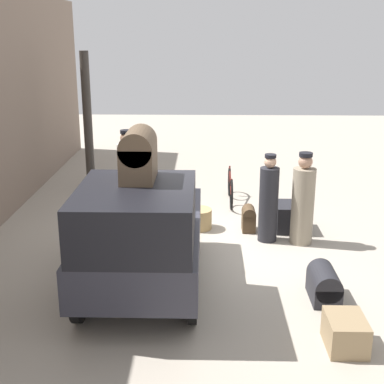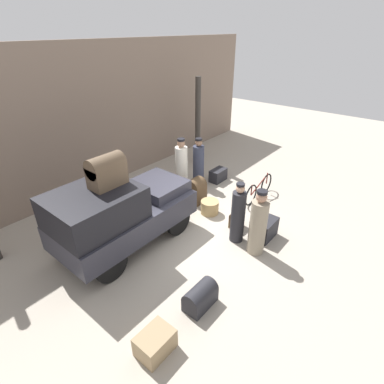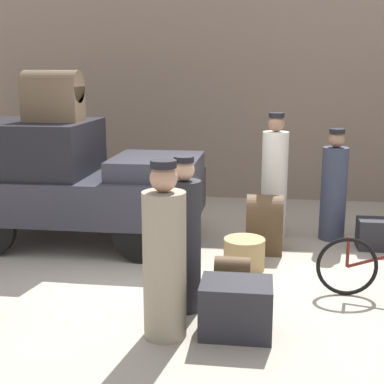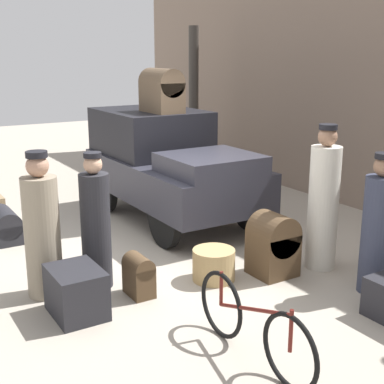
{
  "view_description": "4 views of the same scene",
  "coord_description": "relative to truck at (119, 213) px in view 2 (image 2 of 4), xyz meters",
  "views": [
    {
      "loc": [
        -8.89,
        -0.02,
        3.76
      ],
      "look_at": [
        0.2,
        0.2,
        0.95
      ],
      "focal_mm": 50.0,
      "sensor_mm": 36.0,
      "label": 1
    },
    {
      "loc": [
        -5.16,
        -4.21,
        4.81
      ],
      "look_at": [
        0.2,
        0.2,
        0.95
      ],
      "focal_mm": 28.0,
      "sensor_mm": 36.0,
      "label": 2
    },
    {
      "loc": [
        1.06,
        -6.36,
        2.44
      ],
      "look_at": [
        0.2,
        0.2,
        0.95
      ],
      "focal_mm": 50.0,
      "sensor_mm": 36.0,
      "label": 3
    },
    {
      "loc": [
        5.93,
        -3.33,
        2.71
      ],
      "look_at": [
        0.2,
        0.2,
        0.95
      ],
      "focal_mm": 50.0,
      "sensor_mm": 36.0,
      "label": 4
    }
  ],
  "objects": [
    {
      "name": "porter_standing_middle",
      "position": [
        1.99,
        -2.06,
        -0.21
      ],
      "size": [
        0.35,
        0.35,
        1.62
      ],
      "color": "#232328",
      "rests_on": "ground"
    },
    {
      "name": "suitcase_small_leather",
      "position": [
        -1.45,
        -2.63,
        -0.76
      ],
      "size": [
        0.62,
        0.47,
        0.4
      ],
      "color": "#937A56",
      "rests_on": "ground"
    },
    {
      "name": "station_building_facade",
      "position": [
        1.69,
        3.2,
        1.29
      ],
      "size": [
        16.0,
        0.15,
        4.5
      ],
      "color": "gray",
      "rests_on": "ground"
    },
    {
      "name": "bicycle",
      "position": [
        4.23,
        -1.48,
        -0.61
      ],
      "size": [
        1.66,
        0.04,
        0.71
      ],
      "color": "black",
      "rests_on": "ground"
    },
    {
      "name": "suitcase_tan_flat",
      "position": [
        -0.22,
        -2.63,
        -0.73
      ],
      "size": [
        0.68,
        0.39,
        0.49
      ],
      "color": "#232328",
      "rests_on": "ground"
    },
    {
      "name": "ground_plane",
      "position": [
        1.69,
        -0.88,
        -0.96
      ],
      "size": [
        30.0,
        30.0,
        0.0
      ],
      "primitive_type": "plane",
      "color": "#A89E8E"
    },
    {
      "name": "porter_lifting_near_truck",
      "position": [
        3.82,
        0.63,
        -0.21
      ],
      "size": [
        0.37,
        0.37,
        1.64
      ],
      "color": "#33384C",
      "rests_on": "ground"
    },
    {
      "name": "trunk_umber_medium",
      "position": [
        2.56,
        -2.53,
        -0.7
      ],
      "size": [
        0.68,
        0.51,
        0.52
      ],
      "color": "#232328",
      "rests_on": "ground"
    },
    {
      "name": "trunk_on_truck_roof",
      "position": [
        -0.15,
        0.0,
        1.16
      ],
      "size": [
        0.79,
        0.45,
        0.71
      ],
      "color": "brown",
      "rests_on": "truck"
    },
    {
      "name": "wicker_basket",
      "position": [
        2.57,
        -0.79,
        -0.76
      ],
      "size": [
        0.52,
        0.52,
        0.39
      ],
      "color": "tan",
      "rests_on": "ground"
    },
    {
      "name": "trunk_barrel_dark",
      "position": [
        2.48,
        -1.75,
        -0.7
      ],
      "size": [
        0.39,
        0.25,
        0.49
      ],
      "color": "#4C3823",
      "rests_on": "ground"
    },
    {
      "name": "canopy_pillar_right",
      "position": [
        5.37,
        1.89,
        0.67
      ],
      "size": [
        0.21,
        0.21,
        3.25
      ],
      "color": "#38332D",
      "rests_on": "ground"
    },
    {
      "name": "trunk_wicker_pale",
      "position": [
        4.45,
        0.23,
        -0.74
      ],
      "size": [
        0.64,
        0.37,
        0.43
      ],
      "color": "#232328",
      "rests_on": "ground"
    },
    {
      "name": "truck",
      "position": [
        0.0,
        0.0,
        0.0
      ],
      "size": [
        3.44,
        1.67,
        1.76
      ],
      "color": "black",
      "rests_on": "ground"
    },
    {
      "name": "porter_carrying_trunk",
      "position": [
        1.9,
        -2.66,
        -0.2
      ],
      "size": [
        0.4,
        0.4,
        1.68
      ],
      "color": "gray",
      "rests_on": "ground"
    },
    {
      "name": "trunk_large_brown",
      "position": [
        2.82,
        -0.06,
        -0.56
      ],
      "size": [
        0.49,
        0.51,
        0.8
      ],
      "color": "#4C3823",
      "rests_on": "ground"
    },
    {
      "name": "porter_with_bicycle",
      "position": [
        2.96,
        0.62,
        -0.1
      ],
      "size": [
        0.38,
        0.38,
        1.86
      ],
      "color": "silver",
      "rests_on": "ground"
    }
  ]
}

